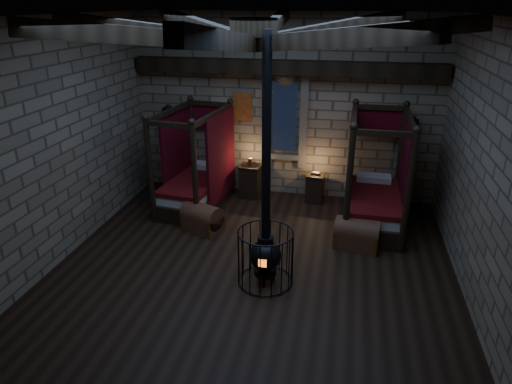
% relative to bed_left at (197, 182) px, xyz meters
% --- Properties ---
extents(room, '(7.02, 7.02, 4.29)m').
position_rel_bed_left_xyz_m(room, '(1.85, -2.28, 3.19)').
color(room, black).
rests_on(room, ground).
extents(bed_left, '(1.36, 2.25, 2.23)m').
position_rel_bed_left_xyz_m(bed_left, '(0.00, 0.00, 0.00)').
color(bed_left, black).
rests_on(bed_left, ground).
extents(bed_right, '(1.21, 2.25, 2.33)m').
position_rel_bed_left_xyz_m(bed_right, '(3.95, -0.15, 0.03)').
color(bed_right, black).
rests_on(bed_right, ground).
extents(trunk_left, '(0.93, 0.78, 0.59)m').
position_rel_bed_left_xyz_m(trunk_left, '(0.51, -1.20, -0.29)').
color(trunk_left, brown).
rests_on(trunk_left, ground).
extents(trunk_right, '(0.90, 0.64, 0.61)m').
position_rel_bed_left_xyz_m(trunk_right, '(3.64, -1.28, -0.28)').
color(trunk_right, brown).
rests_on(trunk_right, ground).
extents(nightstand_left, '(0.53, 0.51, 0.98)m').
position_rel_bed_left_xyz_m(nightstand_left, '(1.11, 0.70, -0.14)').
color(nightstand_left, black).
rests_on(nightstand_left, ground).
extents(nightstand_right, '(0.46, 0.44, 0.74)m').
position_rel_bed_left_xyz_m(nightstand_right, '(2.66, 0.71, -0.20)').
color(nightstand_right, black).
rests_on(nightstand_right, ground).
extents(stove, '(0.94, 0.94, 4.05)m').
position_rel_bed_left_xyz_m(stove, '(2.13, -2.82, 0.04)').
color(stove, black).
rests_on(stove, ground).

